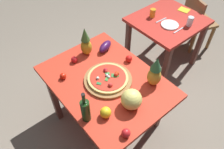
{
  "coord_description": "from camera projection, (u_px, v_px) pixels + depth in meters",
  "views": [
    {
      "loc": [
        1.1,
        -0.84,
        2.33
      ],
      "look_at": [
        0.01,
        0.06,
        0.8
      ],
      "focal_mm": 34.99,
      "sensor_mm": 36.0,
      "label": 1
    }
  ],
  "objects": [
    {
      "name": "tomato_near_board",
      "position": [
        126.0,
        133.0,
        1.69
      ],
      "size": [
        0.07,
        0.07,
        0.07
      ],
      "primitive_type": "sphere",
      "color": "red",
      "rests_on": "display_table"
    },
    {
      "name": "wine_bottle",
      "position": [
        86.0,
        110.0,
        1.73
      ],
      "size": [
        0.08,
        0.08,
        0.33
      ],
      "color": "#163312",
      "rests_on": "display_table"
    },
    {
      "name": "eggplant",
      "position": [
        105.0,
        46.0,
        2.37
      ],
      "size": [
        0.16,
        0.22,
        0.09
      ],
      "primitive_type": "ellipsoid",
      "rotation": [
        0.0,
        0.0,
        1.94
      ],
      "color": "#3C1346",
      "rests_on": "display_table"
    },
    {
      "name": "pineapple_right",
      "position": [
        86.0,
        43.0,
        2.26
      ],
      "size": [
        0.12,
        0.12,
        0.33
      ],
      "color": "#BC9122",
      "rests_on": "display_table"
    },
    {
      "name": "background_table",
      "position": [
        167.0,
        27.0,
        2.9
      ],
      "size": [
        0.8,
        0.88,
        0.75
      ],
      "color": "brown",
      "rests_on": "ground_plane"
    },
    {
      "name": "knife_utensil",
      "position": [
        179.0,
        30.0,
        2.64
      ],
      "size": [
        0.02,
        0.18,
        0.01
      ],
      "primitive_type": "cube",
      "rotation": [
        0.0,
        0.0,
        -0.0
      ],
      "color": "silver",
      "rests_on": "background_table"
    },
    {
      "name": "drinking_glass_juice",
      "position": [
        153.0,
        13.0,
        2.81
      ],
      "size": [
        0.07,
        0.07,
        0.11
      ],
      "primitive_type": "cylinder",
      "color": "orange",
      "rests_on": "background_table"
    },
    {
      "name": "ground_plane",
      "position": [
        107.0,
        121.0,
        2.65
      ],
      "size": [
        10.0,
        10.0,
        0.0
      ],
      "primitive_type": "plane",
      "color": "gray"
    },
    {
      "name": "display_table",
      "position": [
        106.0,
        86.0,
        2.17
      ],
      "size": [
        1.23,
        0.92,
        0.75
      ],
      "color": "brown",
      "rests_on": "ground_plane"
    },
    {
      "name": "pizza_board",
      "position": [
        108.0,
        80.0,
        2.09
      ],
      "size": [
        0.46,
        0.46,
        0.02
      ],
      "primitive_type": "cylinder",
      "color": "olive",
      "rests_on": "display_table"
    },
    {
      "name": "melon",
      "position": [
        131.0,
        99.0,
        1.84
      ],
      "size": [
        0.18,
        0.18,
        0.18
      ],
      "primitive_type": "sphere",
      "color": "#DED56B",
      "rests_on": "display_table"
    },
    {
      "name": "dining_chair",
      "position": [
        196.0,
        20.0,
        3.27
      ],
      "size": [
        0.51,
        0.51,
        0.85
      ],
      "rotation": [
        0.0,
        0.0,
        2.79
      ],
      "color": "olive",
      "rests_on": "ground_plane"
    },
    {
      "name": "fork_utensil",
      "position": [
        161.0,
        20.0,
        2.79
      ],
      "size": [
        0.03,
        0.18,
        0.01
      ],
      "primitive_type": "cube",
      "rotation": [
        0.0,
        0.0,
        -0.06
      ],
      "color": "silver",
      "rests_on": "background_table"
    },
    {
      "name": "napkin_folded",
      "position": [
        184.0,
        10.0,
        2.96
      ],
      "size": [
        0.16,
        0.15,
        0.01
      ],
      "primitive_type": "cube",
      "rotation": [
        0.0,
        0.0,
        0.22
      ],
      "color": "yellow",
      "rests_on": "background_table"
    },
    {
      "name": "tomato_at_corner",
      "position": [
        74.0,
        60.0,
        2.25
      ],
      "size": [
        0.07,
        0.07,
        0.07
      ],
      "primitive_type": "sphere",
      "color": "red",
      "rests_on": "display_table"
    },
    {
      "name": "dinner_plate",
      "position": [
        170.0,
        25.0,
        2.71
      ],
      "size": [
        0.22,
        0.22,
        0.02
      ],
      "primitive_type": "cylinder",
      "color": "white",
      "rests_on": "background_table"
    },
    {
      "name": "tomato_by_bottle",
      "position": [
        63.0,
        76.0,
        2.1
      ],
      "size": [
        0.06,
        0.06,
        0.06
      ],
      "primitive_type": "sphere",
      "color": "red",
      "rests_on": "display_table"
    },
    {
      "name": "pizza",
      "position": [
        108.0,
        78.0,
        2.07
      ],
      "size": [
        0.39,
        0.39,
        0.06
      ],
      "color": "tan",
      "rests_on": "pizza_board"
    },
    {
      "name": "pineapple_left",
      "position": [
        155.0,
        73.0,
        1.97
      ],
      "size": [
        0.13,
        0.13,
        0.32
      ],
      "color": "gold",
      "rests_on": "display_table"
    },
    {
      "name": "bell_pepper",
      "position": [
        106.0,
        113.0,
        1.8
      ],
      "size": [
        0.1,
        0.1,
        0.1
      ],
      "primitive_type": "ellipsoid",
      "color": "yellow",
      "rests_on": "display_table"
    },
    {
      "name": "tomato_beside_pepper",
      "position": [
        129.0,
        59.0,
        2.26
      ],
      "size": [
        0.07,
        0.07,
        0.07
      ],
      "primitive_type": "sphere",
      "color": "red",
      "rests_on": "display_table"
    },
    {
      "name": "drinking_glass_water",
      "position": [
        190.0,
        21.0,
        2.67
      ],
      "size": [
        0.07,
        0.07,
        0.12
      ],
      "primitive_type": "cylinder",
      "color": "silver",
      "rests_on": "background_table"
    }
  ]
}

